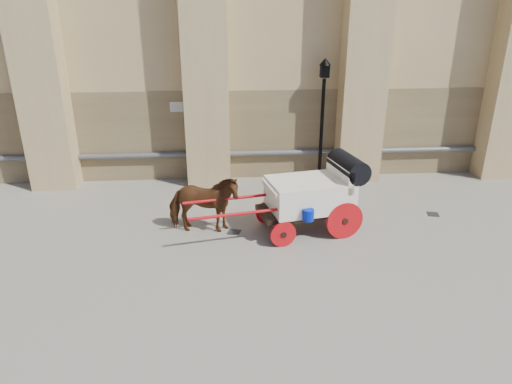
{
  "coord_description": "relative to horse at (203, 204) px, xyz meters",
  "views": [
    {
      "loc": [
        -0.48,
        -10.95,
        5.43
      ],
      "look_at": [
        0.3,
        -0.18,
        1.11
      ],
      "focal_mm": 32.0,
      "sensor_mm": 36.0,
      "label": 1
    }
  ],
  "objects": [
    {
      "name": "horse",
      "position": [
        0.0,
        0.0,
        0.0
      ],
      "size": [
        1.94,
        1.03,
        1.58
      ],
      "primitive_type": "imported",
      "rotation": [
        0.0,
        0.0,
        1.47
      ],
      "color": "brown",
      "rests_on": "ground"
    },
    {
      "name": "street_lamp",
      "position": [
        3.78,
        3.62,
        1.38
      ],
      "size": [
        0.38,
        0.38,
        4.06
      ],
      "color": "black",
      "rests_on": "ground"
    },
    {
      "name": "ground",
      "position": [
        1.06,
        0.13,
        -0.79
      ],
      "size": [
        90.0,
        90.0,
        0.0
      ],
      "primitive_type": "plane",
      "color": "slate",
      "rests_on": "ground"
    },
    {
      "name": "carriage",
      "position": [
        2.89,
        -0.07,
        0.28
      ],
      "size": [
        4.69,
        2.07,
        1.99
      ],
      "rotation": [
        0.0,
        0.0,
        0.2
      ],
      "color": "black",
      "rests_on": "ground"
    },
    {
      "name": "drain_grate_far",
      "position": [
        6.48,
        0.62,
        -0.78
      ],
      "size": [
        0.39,
        0.39,
        0.01
      ],
      "primitive_type": "cube",
      "rotation": [
        0.0,
        0.0,
        -0.26
      ],
      "color": "black",
      "rests_on": "ground"
    },
    {
      "name": "drain_grate_near",
      "position": [
        0.77,
        -0.09,
        -0.78
      ],
      "size": [
        0.4,
        0.4,
        0.01
      ],
      "primitive_type": "cube",
      "rotation": [
        0.0,
        0.0,
        -0.29
      ],
      "color": "black",
      "rests_on": "ground"
    }
  ]
}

